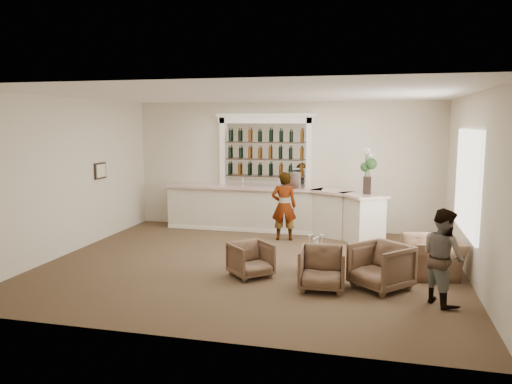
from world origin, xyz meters
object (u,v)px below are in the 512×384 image
sommelier (284,206)px  armchair_left (251,260)px  guest (443,257)px  bar_counter (274,210)px  espresso_machine (291,181)px  flower_vase (368,168)px  armchair_far (433,257)px  cocktail_table (315,259)px  armchair_center (322,268)px  armchair_right (381,266)px

sommelier → armchair_left: bearing=77.6°
armchair_left → guest: bearing=-54.8°
sommelier → guest: sommelier is taller
bar_counter → guest: size_ratio=3.83×
bar_counter → guest: bearing=-51.0°
espresso_machine → flower_vase: flower_vase is taller
bar_counter → guest: guest is taller
armchair_far → cocktail_table: bearing=-92.2°
armchair_center → armchair_far: (1.89, 1.26, -0.01)m
bar_counter → armchair_far: size_ratio=5.38×
armchair_center → flower_vase: (0.62, 3.55, 1.38)m
sommelier → espresso_machine: 0.93m
sommelier → armchair_center: size_ratio=2.09×
espresso_machine → armchair_center: bearing=-76.9°
guest → armchair_left: 3.28m
cocktail_table → armchair_left: size_ratio=0.83×
armchair_left → bar_counter: bearing=51.4°
bar_counter → flower_vase: bearing=-14.1°
bar_counter → flower_vase: 2.64m
sommelier → armchair_left: size_ratio=2.35×
bar_counter → guest: (3.54, -4.37, 0.17)m
bar_counter → armchair_center: size_ratio=7.34×
guest → armchair_far: size_ratio=1.41×
armchair_center → armchair_right: bearing=11.2°
armchair_right → espresso_machine: (-2.20, 3.83, 0.95)m
sommelier → espresso_machine: size_ratio=3.63×
bar_counter → armchair_right: 4.69m
flower_vase → guest: bearing=-71.9°
sommelier → armchair_right: size_ratio=1.92×
bar_counter → espresso_machine: bearing=-6.0°
armchair_center → guest: bearing=-10.6°
bar_counter → cocktail_table: (1.45, -3.23, -0.32)m
flower_vase → espresso_machine: bearing=164.1°
armchair_right → flower_vase: bearing=137.7°
bar_counter → cocktail_table: size_ratio=9.95×
guest → armchair_left: size_ratio=2.16×
cocktail_table → espresso_machine: espresso_machine is taller
armchair_left → armchair_right: 2.29m
bar_counter → sommelier: size_ratio=3.52×
armchair_left → armchair_center: size_ratio=0.89×
cocktail_table → flower_vase: flower_vase is taller
armchair_right → bar_counter: bearing=166.1°
armchair_left → espresso_machine: size_ratio=1.54×
sommelier → flower_vase: size_ratio=1.54×
armchair_right → flower_vase: size_ratio=0.80×
armchair_center → flower_vase: flower_vase is taller
armchair_left → armchair_far: armchair_far is taller
bar_counter → armchair_right: bar_counter is taller
cocktail_table → armchair_far: 2.14m
armchair_right → flower_vase: flower_vase is taller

